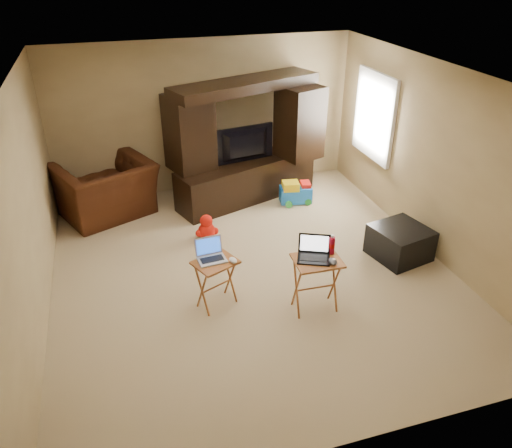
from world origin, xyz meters
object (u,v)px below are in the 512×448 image
object	(u,v)px
child_rocker	(195,197)
laptop_right	(314,250)
mouse_left	(233,260)
plush_toy	(207,227)
water_bottle	(332,245)
laptop_left	(212,252)
mouse_right	(333,261)
recliner	(106,190)
tray_table_right	(316,285)
tray_table_left	(216,283)
entertainment_center	(246,142)
television	(247,146)
ottoman	(400,242)
push_toy	(296,192)

from	to	relation	value
child_rocker	laptop_right	size ratio (longest dim) A/B	1.59
child_rocker	mouse_left	distance (m)	2.46
plush_toy	water_bottle	xyz separation A→B (m)	(1.07, -1.85, 0.59)
child_rocker	mouse_left	world-z (taller)	mouse_left
mouse_left	laptop_left	bearing A→B (deg)	155.56
mouse_right	water_bottle	distance (m)	0.23
plush_toy	laptop_right	distance (m)	2.17
water_bottle	child_rocker	bearing A→B (deg)	111.95
laptop_right	recliner	bearing A→B (deg)	148.87
child_rocker	tray_table_right	bearing A→B (deg)	-93.41
tray_table_left	laptop_right	bearing A→B (deg)	-43.93
entertainment_center	mouse_right	world-z (taller)	entertainment_center
entertainment_center	television	bearing A→B (deg)	-109.30
entertainment_center	child_rocker	xyz separation A→B (m)	(-0.93, -0.28, -0.70)
mouse_left	water_bottle	distance (m)	1.12
entertainment_center	tray_table_right	distance (m)	3.11
ottoman	water_bottle	xyz separation A→B (m)	(-1.34, -0.63, 0.57)
child_rocker	push_toy	xyz separation A→B (m)	(1.65, -0.12, -0.09)
television	plush_toy	world-z (taller)	television
push_toy	tray_table_right	bearing A→B (deg)	-96.23
ottoman	tray_table_left	world-z (taller)	tray_table_left
mouse_left	mouse_right	size ratio (longest dim) A/B	0.89
entertainment_center	recliner	distance (m)	2.31
push_toy	laptop_left	world-z (taller)	laptop_left
entertainment_center	laptop_right	size ratio (longest dim) A/B	6.79
television	child_rocker	xyz separation A→B (m)	(-0.93, -0.23, -0.66)
ottoman	water_bottle	distance (m)	1.58
push_toy	mouse_right	distance (m)	2.89
entertainment_center	push_toy	xyz separation A→B (m)	(0.72, -0.39, -0.79)
ottoman	tray_table_left	bearing A→B (deg)	-173.32
ottoman	laptop_left	bearing A→B (deg)	-174.03
mouse_left	mouse_right	bearing A→B (deg)	-24.17
television	tray_table_right	size ratio (longest dim) A/B	1.48
water_bottle	laptop_right	bearing A→B (deg)	-165.96
television	tray_table_left	world-z (taller)	television
entertainment_center	tray_table_right	bearing A→B (deg)	-110.13
push_toy	water_bottle	bearing A→B (deg)	-92.54
television	recliner	bearing A→B (deg)	-12.65
push_toy	child_rocker	bearing A→B (deg)	-174.10
television	laptop_left	xyz separation A→B (m)	(-1.15, -2.57, -0.22)
mouse_right	mouse_left	bearing A→B (deg)	155.83
child_rocker	laptop_right	xyz separation A→B (m)	(0.84, -2.75, 0.52)
entertainment_center	mouse_right	size ratio (longest dim) A/B	17.49
television	child_rocker	world-z (taller)	television
entertainment_center	plush_toy	xyz separation A→B (m)	(-0.92, -1.11, -0.79)
plush_toy	laptop_left	bearing A→B (deg)	-98.74
ottoman	laptop_right	world-z (taller)	laptop_right
laptop_right	mouse_right	size ratio (longest dim) A/B	2.58
child_rocker	tray_table_left	size ratio (longest dim) A/B	0.94
ottoman	mouse_left	bearing A→B (deg)	-171.17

